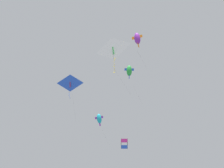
# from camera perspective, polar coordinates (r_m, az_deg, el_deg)

# --- Properties ---
(kite_box_far_centre) EXTENTS (1.50, 1.36, 1.49)m
(kite_box_far_centre) POSITION_cam_1_polar(r_m,az_deg,el_deg) (42.38, 2.13, -10.27)
(kite_box_far_centre) COLOR #DB2D93
(kite_delta_near_left) EXTENTS (2.28, 3.17, 6.97)m
(kite_delta_near_left) POSITION_cam_1_polar(r_m,az_deg,el_deg) (38.34, 0.23, 6.04)
(kite_delta_near_left) COLOR white
(kite_fish_low_drifter) EXTENTS (2.29, 1.76, 4.98)m
(kite_fish_low_drifter) POSITION_cam_1_polar(r_m,az_deg,el_deg) (47.95, -2.22, -6.03)
(kite_fish_low_drifter) COLOR #1EB2C6
(kite_fish_highest) EXTENTS (2.58, 1.97, 6.41)m
(kite_fish_highest) POSITION_cam_1_polar(r_m,az_deg,el_deg) (46.08, 2.99, 2.29)
(kite_fish_highest) COLOR green
(kite_delta_mid_left) EXTENTS (2.47, 2.75, 6.86)m
(kite_delta_mid_left) POSITION_cam_1_polar(r_m,az_deg,el_deg) (46.69, -7.23, 0.10)
(kite_delta_mid_left) COLOR blue
(kite_fish_upper_right) EXTENTS (1.80, 1.57, 6.04)m
(kite_fish_upper_right) POSITION_cam_1_polar(r_m,az_deg,el_deg) (48.03, 4.40, 7.83)
(kite_fish_upper_right) COLOR purple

